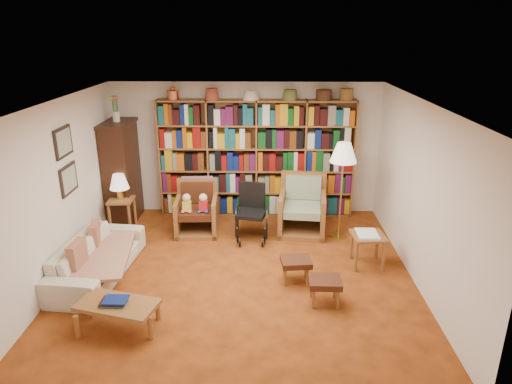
{
  "coord_description": "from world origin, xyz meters",
  "views": [
    {
      "loc": [
        0.37,
        -5.91,
        3.4
      ],
      "look_at": [
        0.23,
        0.6,
        1.07
      ],
      "focal_mm": 32.0,
      "sensor_mm": 36.0,
      "label": 1
    }
  ],
  "objects_px": {
    "sofa": "(98,258)",
    "footstool_b": "(325,283)",
    "wheelchair": "(252,213)",
    "coffee_table": "(117,306)",
    "armchair_leather": "(197,211)",
    "armchair_sage": "(302,210)",
    "side_table_lamp": "(122,207)",
    "footstool_a": "(296,263)",
    "floor_lamp": "(343,157)",
    "side_table_papers": "(368,240)"
  },
  "relations": [
    {
      "from": "footstool_a",
      "to": "footstool_b",
      "type": "distance_m",
      "value": 0.64
    },
    {
      "from": "wheelchair",
      "to": "footstool_b",
      "type": "distance_m",
      "value": 2.26
    },
    {
      "from": "floor_lamp",
      "to": "footstool_a",
      "type": "xyz_separation_m",
      "value": [
        -0.83,
        -1.51,
        -1.15
      ]
    },
    {
      "from": "footstool_a",
      "to": "coffee_table",
      "type": "bearing_deg",
      "value": -152.74
    },
    {
      "from": "armchair_sage",
      "to": "footstool_a",
      "type": "bearing_deg",
      "value": -96.63
    },
    {
      "from": "armchair_sage",
      "to": "coffee_table",
      "type": "bearing_deg",
      "value": -129.33
    },
    {
      "from": "footstool_a",
      "to": "floor_lamp",
      "type": "bearing_deg",
      "value": 61.12
    },
    {
      "from": "sofa",
      "to": "footstool_b",
      "type": "relative_size",
      "value": 4.56
    },
    {
      "from": "armchair_leather",
      "to": "footstool_b",
      "type": "bearing_deg",
      "value": -48.88
    },
    {
      "from": "sofa",
      "to": "coffee_table",
      "type": "distance_m",
      "value": 1.41
    },
    {
      "from": "sofa",
      "to": "footstool_a",
      "type": "height_order",
      "value": "sofa"
    },
    {
      "from": "armchair_leather",
      "to": "wheelchair",
      "type": "distance_m",
      "value": 1.0
    },
    {
      "from": "side_table_lamp",
      "to": "footstool_a",
      "type": "xyz_separation_m",
      "value": [
        2.96,
        -1.67,
        -0.16
      ]
    },
    {
      "from": "wheelchair",
      "to": "side_table_papers",
      "type": "distance_m",
      "value": 2.02
    },
    {
      "from": "sofa",
      "to": "armchair_sage",
      "type": "distance_m",
      "value": 3.5
    },
    {
      "from": "side_table_lamp",
      "to": "floor_lamp",
      "type": "distance_m",
      "value": 3.92
    },
    {
      "from": "armchair_sage",
      "to": "side_table_papers",
      "type": "distance_m",
      "value": 1.58
    },
    {
      "from": "side_table_papers",
      "to": "sofa",
      "type": "bearing_deg",
      "value": -174.48
    },
    {
      "from": "wheelchair",
      "to": "side_table_papers",
      "type": "relative_size",
      "value": 1.77
    },
    {
      "from": "wheelchair",
      "to": "coffee_table",
      "type": "relative_size",
      "value": 0.92
    },
    {
      "from": "armchair_leather",
      "to": "coffee_table",
      "type": "bearing_deg",
      "value": -100.87
    },
    {
      "from": "side_table_lamp",
      "to": "side_table_papers",
      "type": "xyz_separation_m",
      "value": [
        4.06,
        -1.17,
        -0.02
      ]
    },
    {
      "from": "coffee_table",
      "to": "sofa",
      "type": "bearing_deg",
      "value": 118.52
    },
    {
      "from": "side_table_lamp",
      "to": "floor_lamp",
      "type": "bearing_deg",
      "value": -2.49
    },
    {
      "from": "sofa",
      "to": "side_table_papers",
      "type": "bearing_deg",
      "value": -79.68
    },
    {
      "from": "floor_lamp",
      "to": "coffee_table",
      "type": "distance_m",
      "value": 4.16
    },
    {
      "from": "armchair_leather",
      "to": "footstool_a",
      "type": "height_order",
      "value": "armchair_leather"
    },
    {
      "from": "coffee_table",
      "to": "floor_lamp",
      "type": "bearing_deg",
      "value": 41.12
    },
    {
      "from": "sofa",
      "to": "armchair_leather",
      "type": "xyz_separation_m",
      "value": [
        1.22,
        1.61,
        0.09
      ]
    },
    {
      "from": "footstool_b",
      "to": "wheelchair",
      "type": "bearing_deg",
      "value": 116.65
    },
    {
      "from": "sofa",
      "to": "armchair_leather",
      "type": "bearing_deg",
      "value": -32.34
    },
    {
      "from": "armchair_sage",
      "to": "footstool_a",
      "type": "distance_m",
      "value": 1.81
    },
    {
      "from": "armchair_leather",
      "to": "footstool_b",
      "type": "distance_m",
      "value": 3.01
    },
    {
      "from": "sofa",
      "to": "coffee_table",
      "type": "height_order",
      "value": "sofa"
    },
    {
      "from": "floor_lamp",
      "to": "coffee_table",
      "type": "relative_size",
      "value": 1.61
    },
    {
      "from": "sofa",
      "to": "floor_lamp",
      "type": "distance_m",
      "value": 4.11
    },
    {
      "from": "footstool_b",
      "to": "side_table_lamp",
      "type": "bearing_deg",
      "value": 146.21
    },
    {
      "from": "side_table_papers",
      "to": "footstool_a",
      "type": "relative_size",
      "value": 1.19
    },
    {
      "from": "floor_lamp",
      "to": "coffee_table",
      "type": "bearing_deg",
      "value": -138.88
    },
    {
      "from": "armchair_leather",
      "to": "wheelchair",
      "type": "height_order",
      "value": "wheelchair"
    },
    {
      "from": "wheelchair",
      "to": "coffee_table",
      "type": "xyz_separation_m",
      "value": [
        -1.52,
        -2.6,
        -0.13
      ]
    },
    {
      "from": "armchair_sage",
      "to": "floor_lamp",
      "type": "xyz_separation_m",
      "value": [
        0.62,
        -0.29,
        1.05
      ]
    },
    {
      "from": "side_table_lamp",
      "to": "armchair_leather",
      "type": "height_order",
      "value": "armchair_leather"
    },
    {
      "from": "side_table_papers",
      "to": "wheelchair",
      "type": "bearing_deg",
      "value": 151.11
    },
    {
      "from": "armchair_sage",
      "to": "footstool_b",
      "type": "height_order",
      "value": "armchair_sage"
    },
    {
      "from": "side_table_lamp",
      "to": "footstool_a",
      "type": "distance_m",
      "value": 3.4
    },
    {
      "from": "side_table_lamp",
      "to": "footstool_a",
      "type": "bearing_deg",
      "value": -29.48
    },
    {
      "from": "wheelchair",
      "to": "footstool_b",
      "type": "xyz_separation_m",
      "value": [
        1.01,
        -2.01,
        -0.14
      ]
    },
    {
      "from": "armchair_sage",
      "to": "coffee_table",
      "type": "distance_m",
      "value": 3.78
    },
    {
      "from": "armchair_leather",
      "to": "side_table_papers",
      "type": "bearing_deg",
      "value": -24.2
    }
  ]
}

